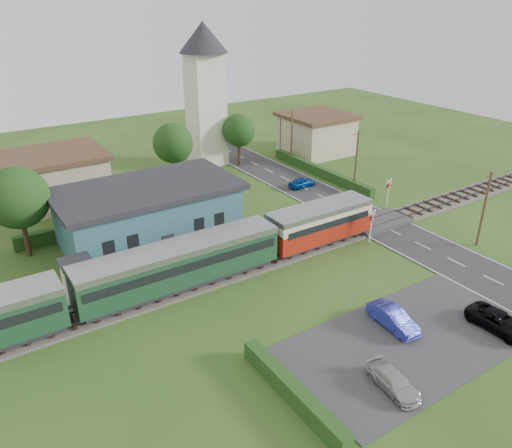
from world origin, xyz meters
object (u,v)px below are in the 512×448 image
car_park_blue (393,318)px  pedestrian_far (109,276)px  car_on_road (302,182)px  pedestrian_near (249,234)px  station_building (149,213)px  crossing_signal_far (388,189)px  church_tower (205,85)px  house_west (54,178)px  house_east (316,133)px  car_park_silver (394,382)px  crossing_signal_near (371,222)px  train (140,275)px  car_park_dark (500,322)px  equipment_hut (78,276)px

car_park_blue → pedestrian_far: size_ratio=2.55×
car_park_blue → car_on_road: bearing=69.2°
pedestrian_near → station_building: bearing=-18.9°
car_park_blue → pedestrian_far: (-14.61, 15.10, 0.50)m
crossing_signal_far → church_tower: bearing=110.0°
station_building → pedestrian_near: bearing=-40.8°
house_west → car_on_road: size_ratio=3.22×
house_east → car_park_silver: 46.34m
crossing_signal_near → car_park_blue: (-7.67, -9.91, -1.40)m
house_west → pedestrian_far: house_west is taller
church_tower → pedestrian_near: 25.97m
house_west → car_on_road: 27.28m
car_park_silver → house_east: bearing=62.0°
train → pedestrian_far: train is taller
car_park_dark → pedestrian_far: bearing=135.4°
station_building → car_park_silver: station_building is taller
crossing_signal_far → pedestrian_far: bearing=179.2°
crossing_signal_near → car_park_silver: 18.63m
car_on_road → car_park_dark: car_park_dark is taller
equipment_hut → car_park_dark: equipment_hut is taller
pedestrian_near → pedestrian_far: (-12.78, -0.24, 0.02)m
car_on_road → car_park_blue: car_park_blue is taller
train → house_west: house_west is taller
house_east → car_on_road: size_ratio=2.63×
car_park_blue → car_park_dark: size_ratio=0.90×
station_building → church_tower: 23.89m
car_park_silver → pedestrian_near: pedestrian_near is taller
station_building → pedestrian_near: station_building is taller
train → car_park_silver: bearing=-62.2°
train → equipment_hut: bearing=138.5°
crossing_signal_far → car_park_silver: bearing=-135.6°
car_park_silver → pedestrian_near: (2.59, 19.53, 0.61)m
crossing_signal_near → house_east: bearing=60.9°
crossing_signal_near → pedestrian_near: 10.98m
crossing_signal_near → pedestrian_near: bearing=150.2°
house_west → crossing_signal_near: (21.40, -25.41, -0.65)m
equipment_hut → church_tower: 33.48m
station_building → crossing_signal_near: size_ratio=4.88×
crossing_signal_near → car_park_silver: crossing_signal_near is taller
train → pedestrian_far: (-1.50, 2.78, -0.94)m
house_east → car_park_silver: (-25.69, -38.50, -2.18)m
equipment_hut → pedestrian_near: equipment_hut is taller
station_building → train: 10.02m
car_on_road → pedestrian_far: pedestrian_far is taller
crossing_signal_far → car_on_road: (-3.66, 9.75, -1.52)m
car_park_blue → car_park_silver: car_park_blue is taller
crossing_signal_near → car_on_road: 15.05m
car_park_silver → car_park_dark: 10.19m
equipment_hut → car_on_road: equipment_hut is taller
crossing_signal_near → car_park_dark: bearing=-97.7°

